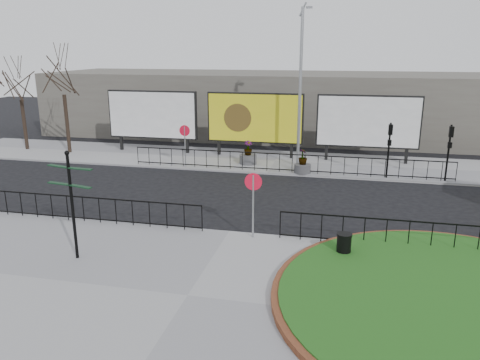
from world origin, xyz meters
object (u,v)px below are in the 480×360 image
(fingerpost_sign, at_px, (71,195))
(litter_bin, at_px, (344,245))
(billboard_mid, at_px, (255,118))
(lamp_post, at_px, (300,86))
(planter_a, at_px, (248,156))
(planter_b, at_px, (303,165))

(fingerpost_sign, distance_m, litter_bin, 9.13)
(billboard_mid, distance_m, lamp_post, 4.23)
(planter_a, bearing_deg, lamp_post, 2.78)
(fingerpost_sign, relative_size, litter_bin, 4.32)
(planter_a, bearing_deg, litter_bin, -64.75)
(billboard_mid, relative_size, planter_a, 4.37)
(planter_b, bearing_deg, lamp_post, 105.09)
(lamp_post, bearing_deg, billboard_mid, 146.75)
(fingerpost_sign, bearing_deg, planter_b, 77.63)
(litter_bin, bearing_deg, planter_b, 102.30)
(billboard_mid, xyz_separation_m, lamp_post, (3.01, -1.97, 2.23))
(billboard_mid, xyz_separation_m, litter_bin, (5.81, -14.43, -2.05))
(lamp_post, bearing_deg, litter_bin, -77.34)
(fingerpost_sign, bearing_deg, planter_a, 92.44)
(litter_bin, bearing_deg, fingerpost_sign, -167.28)
(planter_a, height_order, planter_b, planter_a)
(fingerpost_sign, xyz_separation_m, planter_a, (2.92, 14.28, -1.77))
(lamp_post, xyz_separation_m, planter_a, (-3.01, -0.15, -4.25))
(planter_a, relative_size, planter_b, 1.03)
(planter_b, bearing_deg, billboard_mid, 133.91)
(lamp_post, bearing_deg, fingerpost_sign, -112.34)
(fingerpost_sign, xyz_separation_m, planter_b, (6.36, 12.83, -1.75))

